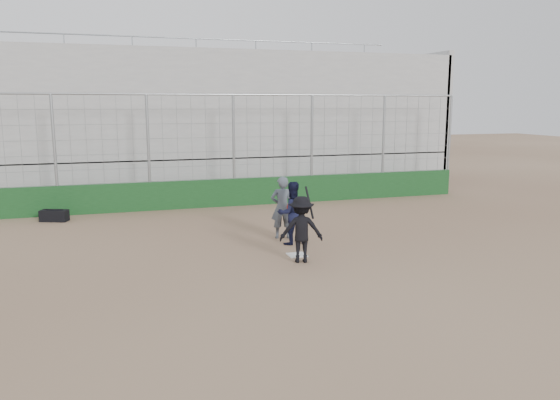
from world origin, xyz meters
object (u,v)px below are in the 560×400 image
object	(u,v)px
batter_at_plate	(301,229)
umpire	(282,211)
equipment_bag	(54,216)
catcher_crouched	(292,223)

from	to	relation	value
batter_at_plate	umpire	distance (m)	2.35
equipment_bag	umpire	bearing A→B (deg)	-34.20
batter_at_plate	catcher_crouched	size ratio (longest dim) A/B	1.53
umpire	equipment_bag	bearing A→B (deg)	-23.31
batter_at_plate	equipment_bag	distance (m)	8.92
umpire	batter_at_plate	bearing A→B (deg)	94.35
catcher_crouched	equipment_bag	world-z (taller)	catcher_crouched
catcher_crouched	umpire	size ratio (longest dim) A/B	0.73
batter_at_plate	umpire	size ratio (longest dim) A/B	1.12
batter_at_plate	umpire	bearing A→B (deg)	83.46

